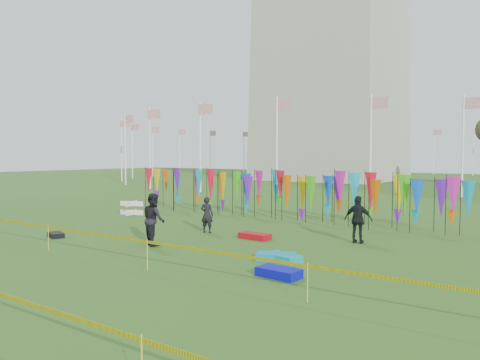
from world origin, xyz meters
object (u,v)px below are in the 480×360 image
Objects in this scene: kite_bag_turquoise at (283,258)px; kite_bag_blue at (279,273)px; box_kite at (132,208)px; person_left at (207,215)px; kite_bag_teal at (276,257)px; person_right at (358,220)px; kite_bag_black at (56,235)px; person_mid at (154,219)px; kite_bag_red at (255,236)px.

kite_bag_blue is at bearing -63.74° from kite_bag_turquoise.
box_kite is 7.44m from person_left.
person_left reaches higher than kite_bag_teal.
box_kite is 13.42m from kite_bag_turquoise.
kite_bag_blue reaches higher than kite_bag_teal.
kite_bag_turquoise and kite_bag_teal have the same top height.
person_right is 2.13× the size of kite_bag_black.
kite_bag_black is (-10.36, -5.70, -0.79)m from person_right.
kite_bag_blue is at bearing -26.98° from box_kite.
person_left is at bearing 143.58° from kite_bag_blue.
person_mid reaches higher than kite_bag_red.
kite_bag_blue is (0.82, -1.67, 0.01)m from kite_bag_turquoise.
kite_bag_turquoise is at bearing 116.26° from kite_bag_blue.
kite_bag_turquoise is at bearing 74.38° from person_right.
kite_bag_black is (2.85, -6.54, -0.29)m from box_kite.
kite_bag_red is 1.01× the size of kite_bag_teal.
person_right is 5.94m from kite_bag_blue.
kite_bag_black is at bearing 31.67° from person_left.
person_left is at bearing 177.55° from kite_bag_red.
kite_bag_teal is at bearing -22.57° from box_kite.
box_kite is 0.62× the size of kite_bag_red.
kite_bag_black is (-4.40, -1.08, -0.86)m from person_mid.
person_mid is at bearing -175.68° from kite_bag_turquoise.
person_left is 6.11m from kite_bag_black.
box_kite is 0.66× the size of kite_bag_turquoise.
person_right is 1.51× the size of kite_bag_turquoise.
kite_bag_turquoise is (-0.79, -4.22, -0.77)m from person_right.
kite_bag_blue is (13.24, -6.74, -0.26)m from box_kite.
kite_bag_turquoise is at bearing -44.15° from kite_bag_red.
person_left reaches higher than kite_bag_black.
person_mid is 1.63× the size of kite_bag_turquoise.
person_right is at bearing 28.80° from kite_bag_black.
kite_bag_red is at bearing -13.57° from box_kite.
person_mid reaches higher than person_left.
person_left is at bearing 150.67° from kite_bag_teal.
person_mid is 4.61m from kite_bag_black.
kite_bag_red is at bearing 133.41° from kite_bag_teal.
person_mid is at bearing -126.50° from kite_bag_red.
kite_bag_turquoise is (5.32, -2.87, -0.65)m from person_left.
kite_bag_blue is 10.40m from kite_bag_black.
kite_bag_turquoise is 9.68m from kite_bag_black.
person_left is 1.24× the size of kite_bag_red.
box_kite is at bearing 157.43° from kite_bag_teal.
kite_bag_black is 0.68× the size of kite_bag_teal.
kite_bag_black is (-4.25, -4.34, -0.67)m from person_left.
kite_bag_teal is (-1.07, 1.68, -0.01)m from kite_bag_blue.
person_left is 2.57m from kite_bag_red.
person_mid reaches higher than kite_bag_blue.
person_right reaches higher than kite_bag_teal.
person_right reaches higher than box_kite.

